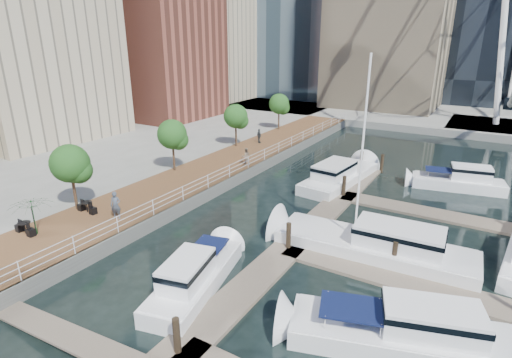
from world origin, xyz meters
The scene contains 15 objects.
ground centered at (0.00, 0.00, 0.00)m, with size 520.00×520.00×0.00m, color black.
boardwalk centered at (-9.00, 15.00, 0.50)m, with size 6.00×60.00×1.00m, color brown.
seawall centered at (-6.00, 15.00, 0.50)m, with size 0.25×60.00×1.00m, color #595954.
land_inland centered at (-36.00, 15.00, 0.50)m, with size 48.00×90.00×1.00m, color gray.
land_far centered at (0.00, 102.00, 0.50)m, with size 200.00×114.00×1.00m, color gray.
pier centered at (14.00, 52.00, 0.50)m, with size 14.00×12.00×1.00m, color gray.
railing centered at (-6.10, 15.00, 1.52)m, with size 0.10×60.00×1.05m, color white, non-canonical shape.
floating_docks centered at (7.97, 9.98, 0.49)m, with size 16.00×34.00×2.60m.
midrise_condos centered at (-33.57, 26.82, 13.42)m, with size 19.00×67.00×28.00m.
street_trees centered at (-11.40, 14.00, 4.29)m, with size 2.60×42.60×4.60m.
yacht_foreground centered at (10.62, 3.17, 0.00)m, with size 2.68×10.01×2.15m, color white, non-canonical shape.
pedestrian_near centered at (-7.80, 4.38, 1.92)m, with size 0.67×0.44×1.84m, color #454E5C.
pedestrian_mid centered at (-6.76, 18.64, 1.82)m, with size 0.80×0.62×1.65m, color gray.
pedestrian_far centered at (-9.97, 26.57, 1.80)m, with size 0.94×0.39×1.60m, color #353C43.
moored_yachts centered at (7.55, 10.88, 0.00)m, with size 19.32×33.69×11.50m.
Camera 1 is at (12.36, -11.47, 12.19)m, focal length 28.00 mm.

